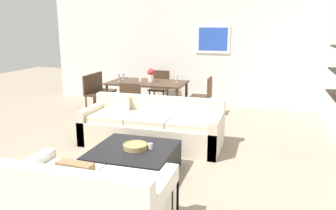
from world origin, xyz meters
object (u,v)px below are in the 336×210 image
Objects in this scene: loveseat_white at (87,202)px; dining_chair_left_far at (102,88)px; wine_glass_right_far at (177,77)px; wine_glass_left_near at (119,76)px; dining_chair_right_far at (204,94)px; dining_chair_left_near at (93,91)px; dining_chair_foot at (133,101)px; wine_glass_left_far at (123,75)px; sofa_beige at (152,128)px; wine_glass_foot at (141,80)px; centerpiece_vase at (151,74)px; dining_chair_head at (160,86)px; coffee_table at (133,162)px; candle_jar at (150,146)px; dining_table at (147,85)px; decorative_bowl at (135,146)px.

dining_chair_left_far is at bearing 115.94° from loveseat_white.
wine_glass_right_far is 0.95× the size of wine_glass_left_near.
dining_chair_right_far and dining_chair_left_near have the same top height.
wine_glass_left_far is (-0.65, 1.01, 0.35)m from dining_chair_foot.
wine_glass_left_near is (-1.42, 1.77, 0.59)m from sofa_beige.
sofa_beige is 1.75m from wine_glass_foot.
dining_chair_left_near is at bearing -170.12° from centerpiece_vase.
dining_chair_head is (1.28, 0.67, 0.00)m from dining_chair_left_far.
wine_glass_left_far is (-1.58, 3.23, 0.67)m from coffee_table.
dining_chair_left_near is at bearing -170.27° from dining_chair_right_far.
candle_jar is at bearing -71.42° from sofa_beige.
wine_glass_left_near reaches higher than wine_glass_left_far.
wine_glass_right_far reaches higher than dining_chair_head.
loveseat_white is at bearing -70.22° from wine_glass_left_far.
dining_chair_right_far reaches higher than coffee_table.
loveseat_white is 1.37m from candle_jar.
dining_chair_left_far is 1.97m from wine_glass_right_far.
dining_chair_left_near and dining_chair_head have the same top height.
centerpiece_vase is at bearing 101.44° from loveseat_white.
centerpiece_vase is at bearing -170.45° from dining_chair_right_far.
dining_chair_left_far is at bearing 170.27° from dining_table.
dining_chair_right_far is at bearing 84.04° from coffee_table.
loveseat_white is 1.85× the size of dining_chair_head.
dining_chair_head is at bearing 106.35° from candle_jar.
dining_table is 0.69m from wine_glass_right_far.
centerpiece_vase is (0.73, -0.10, 0.06)m from wine_glass_left_far.
wine_glass_left_far is at bearing 140.13° from wine_glass_foot.
wine_glass_right_far is (-0.31, 3.22, 0.46)m from decorative_bowl.
dining_chair_left_near is at bearing -138.94° from dining_chair_head.
decorative_bowl is 0.38× the size of dining_chair_left_near.
candle_jar is 3.73m from dining_chair_left_near.
dining_table is (-0.97, 4.40, 0.39)m from loveseat_white.
wine_glass_right_far is at bearing 94.86° from coffee_table.
dining_chair_right_far is 1.96m from wine_glass_left_far.
centerpiece_vase is at bearing 9.88° from dining_chair_left_near.
wine_glass_foot is at bearing 109.76° from decorative_bowl.
wine_glass_left_far is at bearing 109.78° from loveseat_white.
decorative_bowl is at bearing -76.47° from dining_chair_head.
wine_glass_left_far is (-1.42, 2.01, 0.57)m from sofa_beige.
coffee_table is 0.23m from decorative_bowl.
dining_chair_foot is at bearing -138.94° from dining_chair_right_far.
decorative_bowl is 0.19× the size of dining_table.
candle_jar is at bearing -53.33° from dining_chair_left_far.
dining_chair_left_near is (-2.55, -0.44, 0.00)m from dining_chair_right_far.
dining_chair_head is at bearing 90.00° from wine_glass_foot.
dining_chair_foot is (-0.93, 2.22, 0.31)m from coffee_table.
wine_glass_foot is at bearing -39.87° from wine_glass_left_far.
dining_table is 1.31m from dining_chair_right_far.
dining_chair_foot is (-1.28, -1.11, 0.00)m from dining_chair_right_far.
wine_glass_left_near is 0.72m from wine_glass_foot.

